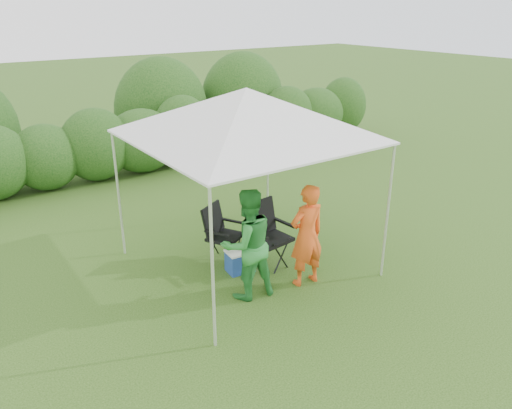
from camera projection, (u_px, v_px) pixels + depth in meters
ground at (266, 276)px, 7.74m from camera, size 70.00×70.00×0.00m
hedge at (123, 142)px, 12.04m from camera, size 16.36×1.53×1.80m
canopy at (247, 113)px, 7.20m from camera, size 3.10×3.10×2.83m
chair_right at (267, 230)px, 7.94m from camera, size 0.70×0.65×1.04m
chair_left at (220, 229)px, 8.10m from camera, size 0.72×0.70×0.93m
man at (307, 235)px, 7.29m from camera, size 0.60×0.41×1.58m
woman at (248, 244)px, 6.96m from camera, size 0.86×0.71×1.63m
cooler at (240, 261)px, 7.84m from camera, size 0.46×0.36×0.36m
bottle at (245, 244)px, 7.73m from camera, size 0.06×0.06×0.22m
lawn_toy at (280, 162)px, 12.86m from camera, size 0.59×0.49×0.30m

